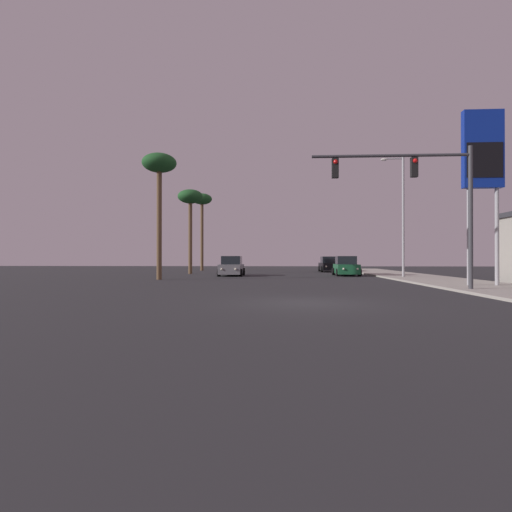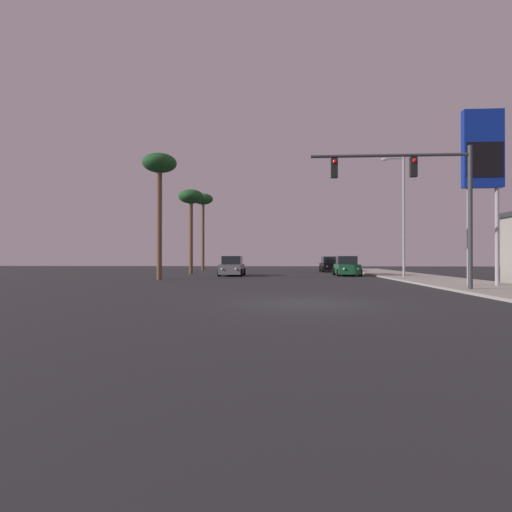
# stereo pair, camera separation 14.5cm
# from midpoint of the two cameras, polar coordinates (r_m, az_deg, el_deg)

# --- Properties ---
(ground_plane) EXTENTS (120.00, 120.00, 0.00)m
(ground_plane) POSITION_cam_midpoint_polar(r_m,az_deg,el_deg) (13.66, 7.26, -6.67)
(ground_plane) COLOR #28282B
(sidewalk_right) EXTENTS (5.00, 60.00, 0.12)m
(sidewalk_right) POSITION_cam_midpoint_polar(r_m,az_deg,el_deg) (25.79, 27.28, -3.50)
(sidewalk_right) COLOR #9E998E
(sidewalk_right) RESTS_ON ground
(car_black) EXTENTS (2.04, 4.33, 1.68)m
(car_black) POSITION_cam_midpoint_polar(r_m,az_deg,el_deg) (44.52, 10.59, -1.26)
(car_black) COLOR black
(car_black) RESTS_ON ground
(car_green) EXTENTS (2.04, 4.34, 1.68)m
(car_green) POSITION_cam_midpoint_polar(r_m,az_deg,el_deg) (35.25, 12.93, -1.51)
(car_green) COLOR #195933
(car_green) RESTS_ON ground
(car_grey) EXTENTS (2.04, 4.31, 1.68)m
(car_grey) POSITION_cam_midpoint_polar(r_m,az_deg,el_deg) (34.07, -3.31, -1.56)
(car_grey) COLOR slate
(car_grey) RESTS_ON ground
(traffic_light_mast) EXTENTS (7.27, 0.36, 6.50)m
(traffic_light_mast) POSITION_cam_midpoint_polar(r_m,az_deg,el_deg) (19.97, 23.00, 8.97)
(traffic_light_mast) COLOR #38383D
(traffic_light_mast) RESTS_ON sidewalk_right
(street_lamp) EXTENTS (1.74, 0.24, 9.00)m
(street_lamp) POSITION_cam_midpoint_polar(r_m,az_deg,el_deg) (31.92, 20.25, 6.21)
(street_lamp) COLOR #99999E
(street_lamp) RESTS_ON sidewalk_right
(gas_station_sign) EXTENTS (2.00, 0.42, 9.00)m
(gas_station_sign) POSITION_cam_midpoint_polar(r_m,az_deg,el_deg) (24.08, 29.81, 11.98)
(gas_station_sign) COLOR #99999E
(gas_station_sign) RESTS_ON sidewalk_right
(palm_tree_far) EXTENTS (2.40, 2.40, 9.29)m
(palm_tree_far) POSITION_cam_midpoint_polar(r_m,az_deg,el_deg) (48.87, -7.50, 7.43)
(palm_tree_far) COLOR brown
(palm_tree_far) RESTS_ON ground
(palm_tree_near) EXTENTS (2.40, 2.40, 8.87)m
(palm_tree_near) POSITION_cam_midpoint_polar(r_m,az_deg,el_deg) (29.45, -13.48, 11.84)
(palm_tree_near) COLOR brown
(palm_tree_near) RESTS_ON ground
(palm_tree_mid) EXTENTS (2.40, 2.40, 8.04)m
(palm_tree_mid) POSITION_cam_midpoint_polar(r_m,az_deg,el_deg) (38.86, -9.16, 7.78)
(palm_tree_mid) COLOR brown
(palm_tree_mid) RESTS_ON ground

